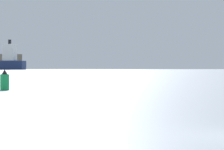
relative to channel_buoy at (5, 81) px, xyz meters
The scene contains 1 object.
channel_buoy is the anchor object (origin of this frame).
Camera 1 is at (-7.94, -15.66, 2.28)m, focal length 82.52 mm.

